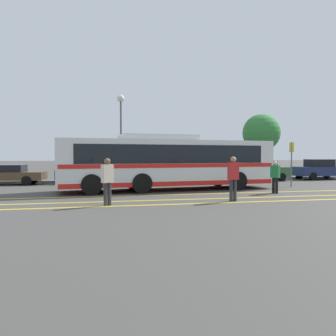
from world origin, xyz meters
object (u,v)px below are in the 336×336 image
object	(u,v)px
parked_car_2	(178,171)
pedestrian_2	(107,178)
parked_car_1	(87,172)
bus_stop_sign	(291,159)
street_lamp	(121,117)
parked_car_3	(260,171)
tree_0	(261,133)
parked_car_0	(7,174)
pedestrian_1	(233,176)
pedestrian_0	(275,175)
parked_car_4	(320,169)
transit_bus	(168,162)

from	to	relation	value
parked_car_2	pedestrian_2	distance (m)	11.94
parked_car_2	parked_car_1	bearing A→B (deg)	92.06
bus_stop_sign	street_lamp	xyz separation A→B (m)	(-9.66, 6.89, 3.07)
parked_car_3	tree_0	bearing A→B (deg)	-28.28
parked_car_2	pedestrian_2	size ratio (longest dim) A/B	2.38
parked_car_0	pedestrian_1	bearing A→B (deg)	-128.60
parked_car_3	pedestrian_1	world-z (taller)	pedestrian_1
pedestrian_2	tree_0	world-z (taller)	tree_0
pedestrian_2	pedestrian_0	bearing A→B (deg)	-14.13
parked_car_2	street_lamp	xyz separation A→B (m)	(-3.98, 1.41, 4.02)
pedestrian_1	tree_0	xyz separation A→B (m)	(9.19, 15.10, 2.91)
parked_car_4	street_lamp	xyz separation A→B (m)	(-15.51, 1.69, 3.98)
parked_car_0	street_lamp	size ratio (longest dim) A/B	0.76
pedestrian_2	tree_0	bearing A→B (deg)	16.90
pedestrian_0	pedestrian_2	distance (m)	8.56
bus_stop_sign	tree_0	size ratio (longest dim) A/B	0.48
bus_stop_sign	parked_car_2	bearing A→B (deg)	-139.72
pedestrian_1	pedestrian_0	bearing A→B (deg)	32.05
bus_stop_sign	tree_0	xyz separation A→B (m)	(3.29, 10.00, 2.27)
parked_car_2	parked_car_4	size ratio (longest dim) A/B	0.99
street_lamp	tree_0	xyz separation A→B (m)	(12.95, 3.11, -0.80)
parked_car_2	pedestrian_1	size ratio (longest dim) A/B	2.31
parked_car_2	parked_car_4	distance (m)	11.53
pedestrian_2	street_lamp	bearing A→B (deg)	53.87
parked_car_2	pedestrian_1	distance (m)	10.58
parked_car_2	pedestrian_0	size ratio (longest dim) A/B	2.64
transit_bus	tree_0	size ratio (longest dim) A/B	2.13
street_lamp	parked_car_4	bearing A→B (deg)	-6.21
parked_car_0	parked_car_3	bearing A→B (deg)	-86.67
parked_car_1	tree_0	distance (m)	16.37
parked_car_2	parked_car_4	bearing A→B (deg)	-90.19
parked_car_3	parked_car_4	xyz separation A→B (m)	(5.23, 0.21, 0.03)
parked_car_2	parked_car_3	size ratio (longest dim) A/B	1.03
parked_car_4	street_lamp	bearing A→B (deg)	-98.55
parked_car_1	tree_0	bearing A→B (deg)	-73.80
parked_car_0	tree_0	world-z (taller)	tree_0
parked_car_0	parked_car_4	xyz separation A→B (m)	(22.95, 0.05, 0.12)
parked_car_0	parked_car_3	size ratio (longest dim) A/B	1.18
parked_car_2	pedestrian_0	xyz separation A→B (m)	(2.94, -8.36, 0.16)
parked_car_1	parked_car_0	bearing A→B (deg)	91.99
bus_stop_sign	transit_bus	bearing A→B (deg)	-94.57
street_lamp	bus_stop_sign	bearing A→B (deg)	-35.48
parked_car_1	pedestrian_2	world-z (taller)	pedestrian_2
transit_bus	pedestrian_2	world-z (taller)	transit_bus
transit_bus	parked_car_4	world-z (taller)	transit_bus
parked_car_2	tree_0	size ratio (longest dim) A/B	0.74
parked_car_0	parked_car_1	size ratio (longest dim) A/B	1.20
parked_car_0	transit_bus	bearing A→B (deg)	-115.35
parked_car_2	parked_car_3	world-z (taller)	parked_car_3
parked_car_3	parked_car_0	bearing A→B (deg)	89.30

